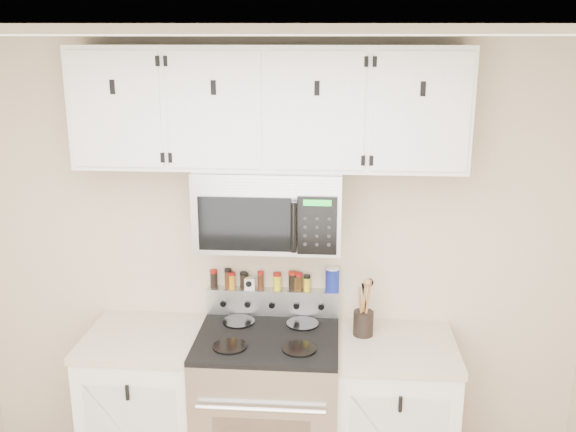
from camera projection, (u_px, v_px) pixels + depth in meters
The scene contains 21 objects.
back_wall at pixel (273, 263), 3.67m from camera, with size 3.50×0.01×2.50m, color #C6B294.
ceiling at pixel (203, 38), 1.66m from camera, with size 3.50×3.50×0.01m, color white.
range at pixel (268, 411), 3.57m from camera, with size 0.76×0.65×1.10m.
base_cabinet_left at pixel (149, 407), 3.65m from camera, with size 0.64×0.62×0.92m.
base_cabinet_right at pixel (393, 418), 3.55m from camera, with size 0.64×0.62×0.92m.
microwave at pixel (269, 207), 3.39m from camera, with size 0.76×0.44×0.42m.
upper_cabinets at pixel (269, 107), 3.27m from camera, with size 2.00×0.35×0.62m.
utensil_crock at pixel (363, 321), 3.50m from camera, with size 0.11×0.11×0.32m.
kitchen_timer at pixel (249, 283), 3.68m from camera, with size 0.06×0.05×0.07m, color white.
salt_canister at pixel (332, 279), 3.63m from camera, with size 0.08×0.08×0.14m.
spice_jar_0 at pixel (214, 279), 3.69m from camera, with size 0.04×0.04×0.11m.
spice_jar_1 at pixel (228, 278), 3.68m from camera, with size 0.04×0.04×0.12m.
spice_jar_2 at pixel (232, 280), 3.68m from camera, with size 0.04×0.04×0.10m.
spice_jar_3 at pixel (244, 280), 3.68m from camera, with size 0.04×0.04×0.10m.
spice_jar_4 at pixel (246, 281), 3.68m from camera, with size 0.04×0.04×0.09m.
spice_jar_5 at pixel (261, 280), 3.67m from camera, with size 0.04×0.04×0.11m.
spice_jar_6 at pixel (277, 281), 3.66m from camera, with size 0.05×0.05×0.10m.
spice_jar_7 at pixel (293, 281), 3.65m from camera, with size 0.05×0.05×0.11m.
spice_jar_8 at pixel (295, 282), 3.65m from camera, with size 0.04×0.04×0.10m.
spice_jar_9 at pixel (299, 281), 3.65m from camera, with size 0.04×0.04×0.10m.
spice_jar_10 at pixel (307, 283), 3.65m from camera, with size 0.04×0.04×0.09m.
Camera 1 is at (0.35, -1.70, 2.50)m, focal length 40.00 mm.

